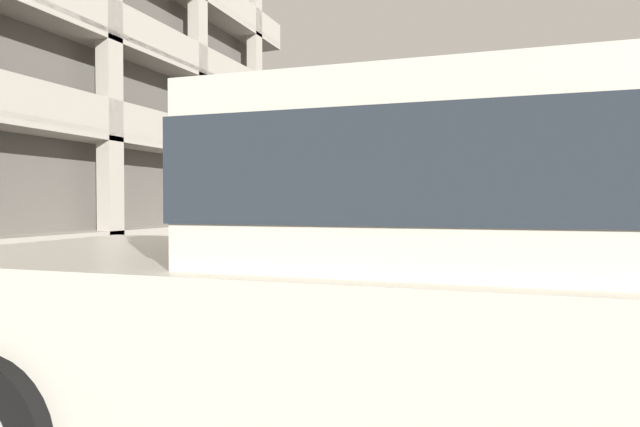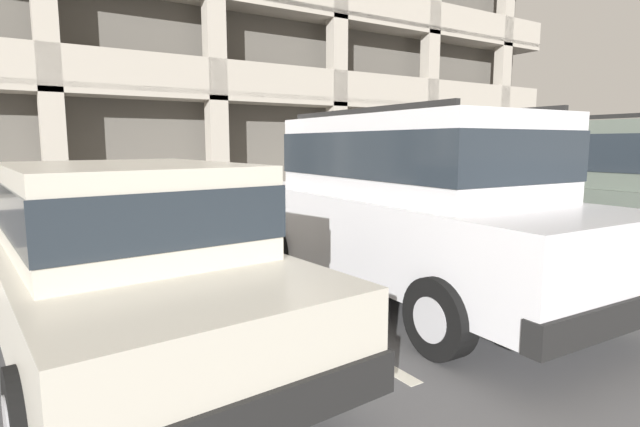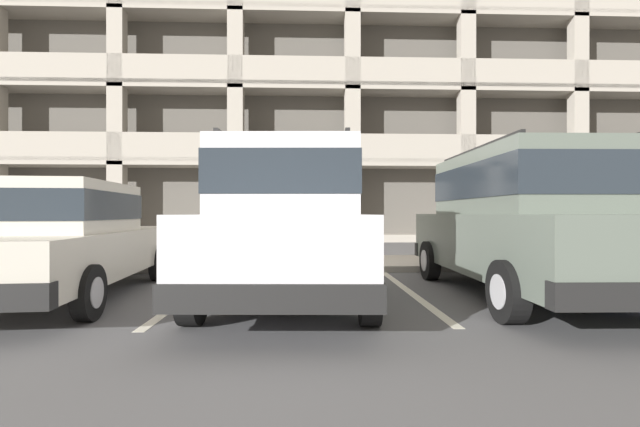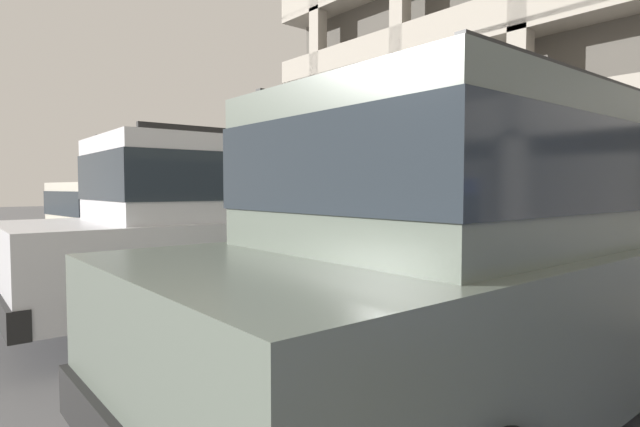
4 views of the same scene
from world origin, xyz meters
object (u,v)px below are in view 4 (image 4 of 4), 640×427
(parking_meter_far, at_px, (196,196))
(parking_meter_near, at_px, (393,205))
(red_sedan, at_px, (140,228))
(dark_hatchback, at_px, (490,245))
(silver_suv, at_px, (237,220))

(parking_meter_far, bearing_deg, parking_meter_near, -0.13)
(red_sedan, distance_m, parking_meter_far, 4.00)
(parking_meter_far, bearing_deg, red_sedan, -39.26)
(red_sedan, height_order, dark_hatchback, dark_hatchback)
(silver_suv, height_order, parking_meter_near, silver_suv)
(parking_meter_near, bearing_deg, red_sedan, -141.64)
(red_sedan, bearing_deg, silver_suv, -4.24)
(parking_meter_near, bearing_deg, parking_meter_far, 179.87)
(red_sedan, height_order, parking_meter_near, parking_meter_near)
(silver_suv, distance_m, parking_meter_far, 6.61)
(silver_suv, height_order, parking_meter_far, silver_suv)
(red_sedan, relative_size, dark_hatchback, 0.95)
(red_sedan, relative_size, parking_meter_far, 2.98)
(silver_suv, xyz_separation_m, red_sedan, (-3.02, 0.01, -0.27))
(red_sedan, xyz_separation_m, dark_hatchback, (6.23, -0.04, 0.27))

